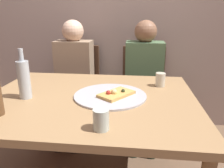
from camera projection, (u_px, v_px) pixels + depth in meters
back_wall at (111, 6)px, 2.31m from camera, size 6.00×0.10×2.60m
dining_table at (90, 108)px, 1.40m from camera, size 1.31×1.04×0.73m
pizza_tray at (110, 96)px, 1.38m from camera, size 0.45×0.45×0.01m
pizza_slice_last at (116, 94)px, 1.36m from camera, size 0.24×0.25×0.05m
wine_bottle at (24, 79)px, 1.32m from camera, size 0.07×0.07×0.30m
tumbler_near at (160, 80)px, 1.56m from camera, size 0.07×0.07×0.10m
tumbler_far at (101, 120)px, 0.98m from camera, size 0.07×0.07×0.10m
chair_left at (77, 83)px, 2.35m from camera, size 0.44×0.44×0.90m
chair_right at (143, 86)px, 2.28m from camera, size 0.44×0.44×0.90m
guest_in_sweater at (72, 76)px, 2.17m from camera, size 0.36×0.56×1.17m
guest_in_beanie at (144, 78)px, 2.09m from camera, size 0.36×0.56×1.17m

